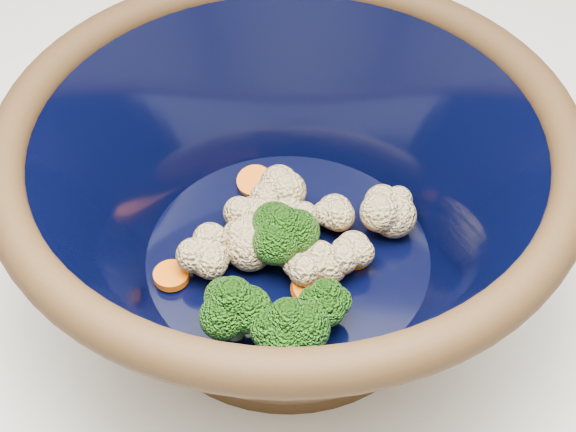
% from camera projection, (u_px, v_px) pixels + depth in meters
% --- Properties ---
extents(mixing_bowl, '(0.46, 0.46, 0.17)m').
position_uv_depth(mixing_bowl, '(288.00, 200.00, 0.55)').
color(mixing_bowl, black).
rests_on(mixing_bowl, counter).
extents(vegetable_pile, '(0.19, 0.19, 0.06)m').
position_uv_depth(vegetable_pile, '(287.00, 256.00, 0.56)').
color(vegetable_pile, '#608442').
rests_on(vegetable_pile, mixing_bowl).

